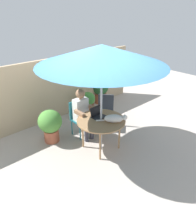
# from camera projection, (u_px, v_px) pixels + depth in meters

# --- Properties ---
(ground_plane) EXTENTS (14.00, 14.00, 0.00)m
(ground_plane) POSITION_uv_depth(u_px,v_px,m) (101.00, 147.00, 4.73)
(ground_plane) COLOR #ADA399
(fence_back) EXTENTS (5.72, 0.08, 1.71)m
(fence_back) POSITION_uv_depth(u_px,v_px,m) (53.00, 90.00, 5.63)
(fence_back) COLOR tan
(fence_back) RESTS_ON ground
(patio_table) EXTENTS (1.05, 1.05, 0.73)m
(patio_table) POSITION_uv_depth(u_px,v_px,m) (101.00, 122.00, 4.42)
(patio_table) COLOR #9E754C
(patio_table) RESTS_ON ground
(patio_umbrella) EXTENTS (2.47, 2.47, 2.28)m
(patio_umbrella) POSITION_uv_depth(u_px,v_px,m) (102.00, 55.00, 3.77)
(patio_umbrella) COLOR #B7B7BC
(patio_umbrella) RESTS_ON ground
(chair_occupied) EXTENTS (0.40, 0.40, 0.88)m
(chair_occupied) POSITION_uv_depth(u_px,v_px,m) (79.00, 115.00, 5.03)
(chair_occupied) COLOR #1E606B
(chair_occupied) RESTS_ON ground
(chair_empty) EXTENTS (0.56, 0.56, 0.88)m
(chair_empty) POSITION_uv_depth(u_px,v_px,m) (105.00, 109.00, 5.34)
(chair_empty) COLOR #33383F
(chair_empty) RESTS_ON ground
(person_seated) EXTENTS (0.48, 0.48, 1.22)m
(person_seated) POSITION_uv_depth(u_px,v_px,m) (83.00, 111.00, 4.84)
(person_seated) COLOR white
(person_seated) RESTS_ON ground
(laptop) EXTENTS (0.31, 0.26, 0.21)m
(laptop) POSITION_uv_depth(u_px,v_px,m) (97.00, 114.00, 4.50)
(laptop) COLOR black
(laptop) RESTS_ON patio_table
(cat) EXTENTS (0.50, 0.48, 0.17)m
(cat) POSITION_uv_depth(u_px,v_px,m) (115.00, 119.00, 4.27)
(cat) COLOR silver
(cat) RESTS_ON patio_table
(potted_plant_near_fence) EXTENTS (0.55, 0.55, 0.89)m
(potted_plant_near_fence) POSITION_uv_depth(u_px,v_px,m) (100.00, 89.00, 6.73)
(potted_plant_near_fence) COLOR #9E5138
(potted_plant_near_fence) RESTS_ON ground
(potted_plant_by_chair) EXTENTS (0.42, 0.42, 0.67)m
(potted_plant_by_chair) POSITION_uv_depth(u_px,v_px,m) (88.00, 102.00, 6.09)
(potted_plant_by_chair) COLOR #9E5138
(potted_plant_by_chair) RESTS_ON ground
(potted_plant_corner) EXTENTS (0.55, 0.55, 0.81)m
(potted_plant_corner) POSITION_uv_depth(u_px,v_px,m) (50.00, 124.00, 4.75)
(potted_plant_corner) COLOR #9E5138
(potted_plant_corner) RESTS_ON ground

